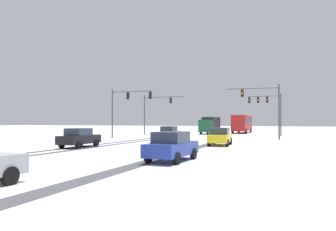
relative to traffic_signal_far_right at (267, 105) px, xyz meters
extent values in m
cube|color=#4C4C51|center=(-12.52, -27.61, -4.75)|extent=(0.75, 38.59, 0.01)
cube|color=#4C4C51|center=(-14.02, -27.61, -4.75)|extent=(0.74, 38.59, 0.01)
cube|color=#4C4C51|center=(-4.27, -27.61, -4.75)|extent=(1.02, 38.59, 0.01)
cube|color=white|center=(3.35, -29.37, -4.69)|extent=(4.00, 38.59, 0.12)
cylinder|color=#47474C|center=(1.95, -0.07, -1.50)|extent=(0.18, 0.18, 6.50)
cylinder|color=#47474C|center=(-0.49, 0.04, 1.35)|extent=(4.89, 0.35, 0.12)
cube|color=black|center=(0.00, 0.02, 0.80)|extent=(0.33, 0.25, 0.90)
sphere|color=black|center=(-0.01, -0.14, 1.10)|extent=(0.20, 0.20, 0.20)
sphere|color=orange|center=(-0.01, -0.14, 0.80)|extent=(0.20, 0.20, 0.20)
sphere|color=black|center=(-0.01, -0.14, 0.50)|extent=(0.20, 0.20, 0.20)
cube|color=black|center=(-1.35, 0.08, 0.80)|extent=(0.33, 0.25, 0.90)
sphere|color=black|center=(-1.35, -0.07, 1.10)|extent=(0.20, 0.20, 0.20)
sphere|color=orange|center=(-1.35, -0.07, 0.80)|extent=(0.20, 0.20, 0.20)
sphere|color=black|center=(-1.35, -0.07, 0.50)|extent=(0.20, 0.20, 0.20)
cube|color=black|center=(-2.69, 0.15, 0.80)|extent=(0.33, 0.25, 0.90)
sphere|color=black|center=(-2.70, -0.01, 1.10)|extent=(0.20, 0.20, 0.20)
sphere|color=orange|center=(-2.70, -0.01, 0.80)|extent=(0.20, 0.20, 0.20)
sphere|color=black|center=(-2.70, -0.01, 0.50)|extent=(0.20, 0.20, 0.20)
cylinder|color=#47474C|center=(-18.87, -4.07, -1.50)|extent=(0.18, 0.18, 6.50)
cylinder|color=#47474C|center=(-15.62, -4.03, 1.35)|extent=(6.50, 0.20, 0.12)
cube|color=black|center=(-14.32, -4.02, 0.80)|extent=(0.32, 0.24, 0.90)
sphere|color=black|center=(-14.32, -3.86, 1.10)|extent=(0.20, 0.20, 0.20)
sphere|color=orange|center=(-14.32, -3.86, 0.80)|extent=(0.20, 0.20, 0.20)
sphere|color=black|center=(-14.32, -3.86, 0.50)|extent=(0.20, 0.20, 0.20)
cylinder|color=#47474C|center=(-18.87, -14.07, -1.50)|extent=(0.18, 0.18, 6.50)
cylinder|color=#47474C|center=(-16.06, -13.88, 1.35)|extent=(5.63, 0.51, 0.12)
cube|color=black|center=(-16.62, -13.91, 0.80)|extent=(0.34, 0.26, 0.90)
sphere|color=black|center=(-16.63, -13.76, 1.10)|extent=(0.20, 0.20, 0.20)
sphere|color=orange|center=(-16.63, -13.76, 0.80)|extent=(0.20, 0.20, 0.20)
sphere|color=black|center=(-16.63, -13.76, 0.50)|extent=(0.20, 0.20, 0.20)
cube|color=black|center=(-13.53, -13.70, 0.80)|extent=(0.34, 0.26, 0.90)
sphere|color=black|center=(-13.54, -13.54, 1.10)|extent=(0.20, 0.20, 0.20)
sphere|color=orange|center=(-13.54, -13.54, 0.80)|extent=(0.20, 0.20, 0.20)
sphere|color=black|center=(-13.54, -13.54, 0.50)|extent=(0.20, 0.20, 0.20)
cylinder|color=#47474C|center=(1.95, -12.07, -1.50)|extent=(0.18, 0.18, 6.50)
cylinder|color=#47474C|center=(-0.98, -12.22, 1.35)|extent=(5.87, 0.41, 0.12)
cube|color=black|center=(-2.15, -12.28, 0.80)|extent=(0.33, 0.26, 0.90)
sphere|color=black|center=(-2.14, -12.44, 1.10)|extent=(0.20, 0.20, 0.20)
sphere|color=orange|center=(-2.14, -12.44, 0.80)|extent=(0.20, 0.20, 0.20)
sphere|color=black|center=(-2.14, -12.44, 0.50)|extent=(0.20, 0.20, 0.20)
cube|color=slate|center=(-10.50, -14.79, -4.08)|extent=(1.80, 4.14, 0.70)
cube|color=#2D3847|center=(-10.49, -14.94, -3.43)|extent=(1.60, 1.94, 0.60)
cylinder|color=black|center=(-11.33, -13.54, -4.43)|extent=(0.23, 0.64, 0.64)
cylinder|color=black|center=(-9.72, -13.50, -4.43)|extent=(0.23, 0.64, 0.64)
cylinder|color=black|center=(-11.28, -16.08, -4.43)|extent=(0.23, 0.64, 0.64)
cylinder|color=black|center=(-9.66, -16.04, -4.43)|extent=(0.23, 0.64, 0.64)
cube|color=yellow|center=(-2.96, -21.61, -4.08)|extent=(1.93, 4.19, 0.70)
cube|color=#2D3847|center=(-2.95, -21.76, -3.43)|extent=(1.66, 1.98, 0.60)
cylinder|color=black|center=(-3.83, -20.39, -4.43)|extent=(0.26, 0.65, 0.64)
cylinder|color=black|center=(-2.22, -20.30, -4.43)|extent=(0.26, 0.65, 0.64)
cylinder|color=black|center=(-3.69, -22.93, -4.43)|extent=(0.26, 0.65, 0.64)
cylinder|color=black|center=(-2.08, -22.84, -4.43)|extent=(0.26, 0.65, 0.64)
cube|color=black|center=(-13.66, -27.99, -4.08)|extent=(1.79, 4.13, 0.70)
cube|color=#2D3847|center=(-13.66, -28.14, -3.43)|extent=(1.60, 1.93, 0.60)
cylinder|color=black|center=(-14.49, -26.74, -4.43)|extent=(0.23, 0.64, 0.64)
cylinder|color=black|center=(-12.88, -26.71, -4.43)|extent=(0.23, 0.64, 0.64)
cylinder|color=black|center=(-14.44, -29.28, -4.43)|extent=(0.23, 0.64, 0.64)
cylinder|color=black|center=(-12.83, -29.25, -4.43)|extent=(0.23, 0.64, 0.64)
cube|color=#233899|center=(-3.19, -33.79, -4.08)|extent=(1.92, 4.19, 0.70)
cube|color=#2D3847|center=(-3.19, -33.94, -3.43)|extent=(1.66, 1.98, 0.60)
cylinder|color=black|center=(-3.92, -32.48, -4.43)|extent=(0.25, 0.65, 0.64)
cylinder|color=black|center=(-2.31, -32.56, -4.43)|extent=(0.25, 0.65, 0.64)
cylinder|color=black|center=(-4.06, -35.01, -4.43)|extent=(0.25, 0.65, 0.64)
cylinder|color=black|center=(-2.45, -35.10, -4.43)|extent=(0.25, 0.65, 0.64)
cylinder|color=black|center=(-6.10, -41.91, -4.43)|extent=(0.24, 0.65, 0.64)
cube|color=#B21E1E|center=(-5.24, 11.16, -2.82)|extent=(2.63, 11.03, 2.90)
cube|color=#283342|center=(-5.24, 11.16, -2.47)|extent=(2.66, 10.15, 0.90)
cylinder|color=black|center=(-4.09, 7.30, -4.27)|extent=(0.31, 0.96, 0.96)
cylinder|color=black|center=(-6.47, 7.33, -4.27)|extent=(0.31, 0.96, 0.96)
cylinder|color=black|center=(-4.01, 14.45, -4.27)|extent=(0.31, 0.96, 0.96)
cylinder|color=black|center=(-6.38, 14.48, -4.27)|extent=(0.31, 0.96, 0.96)
cube|color=#194C2D|center=(-10.18, 2.15, -3.28)|extent=(2.14, 2.24, 2.10)
cube|color=#333338|center=(-10.10, 5.85, -3.03)|extent=(2.31, 5.24, 2.60)
cylinder|color=black|center=(-9.16, 2.57, -4.33)|extent=(0.30, 0.85, 0.84)
cylinder|color=black|center=(-11.18, 2.61, -4.33)|extent=(0.30, 0.85, 0.84)
cylinder|color=black|center=(-9.06, 7.25, -4.33)|extent=(0.30, 0.85, 0.84)
cylinder|color=black|center=(-11.09, 7.30, -4.33)|extent=(0.30, 0.85, 0.84)
camera|label=1|loc=(2.73, -49.91, -2.59)|focal=33.22mm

